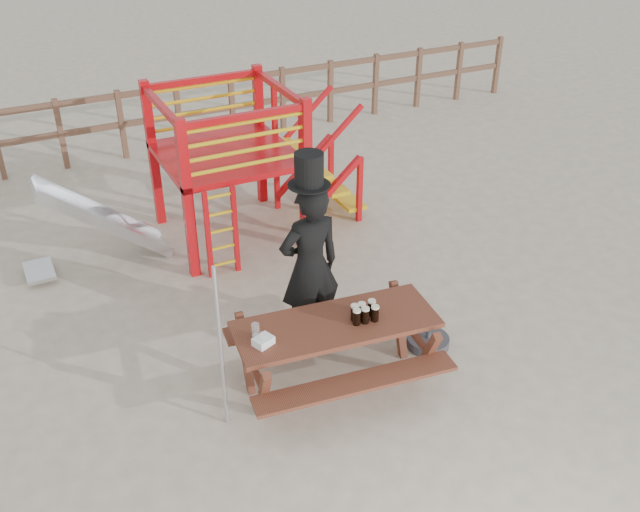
% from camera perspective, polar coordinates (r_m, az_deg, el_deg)
% --- Properties ---
extents(ground, '(60.00, 60.00, 0.00)m').
position_cam_1_polar(ground, '(7.40, 1.37, -10.82)').
color(ground, '#C4B198').
rests_on(ground, ground).
extents(back_fence, '(15.09, 0.09, 1.20)m').
position_cam_1_polar(back_fence, '(12.85, -13.47, 11.10)').
color(back_fence, brown).
rests_on(back_fence, ground).
extents(playground_fort, '(4.71, 1.84, 2.10)m').
position_cam_1_polar(playground_fort, '(9.67, -7.82, 7.20)').
color(playground_fort, '#B90C11').
rests_on(playground_fort, ground).
extents(picnic_table, '(2.15, 1.61, 0.78)m').
position_cam_1_polar(picnic_table, '(7.19, 1.26, -7.16)').
color(picnic_table, brown).
rests_on(picnic_table, ground).
extents(man_with_hat, '(0.71, 0.48, 2.25)m').
position_cam_1_polar(man_with_hat, '(7.50, -0.82, -0.56)').
color(man_with_hat, black).
rests_on(man_with_hat, ground).
extents(metal_pole, '(0.04, 0.04, 1.77)m').
position_cam_1_polar(metal_pole, '(6.56, -7.93, -7.44)').
color(metal_pole, '#B2B2B7').
rests_on(metal_pole, ground).
extents(parasol_base, '(0.47, 0.47, 0.20)m').
position_cam_1_polar(parasol_base, '(8.04, 8.63, -6.76)').
color(parasol_base, '#343439').
rests_on(parasol_base, ground).
extents(paper_bag, '(0.22, 0.20, 0.08)m').
position_cam_1_polar(paper_bag, '(6.73, -4.56, -6.81)').
color(paper_bag, white).
rests_on(paper_bag, picnic_table).
extents(stout_pints, '(0.29, 0.18, 0.17)m').
position_cam_1_polar(stout_pints, '(7.01, 3.55, -4.54)').
color(stout_pints, black).
rests_on(stout_pints, picnic_table).
extents(empty_glasses, '(0.09, 0.25, 0.15)m').
position_cam_1_polar(empty_glasses, '(6.75, -4.84, -6.37)').
color(empty_glasses, silver).
rests_on(empty_glasses, picnic_table).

